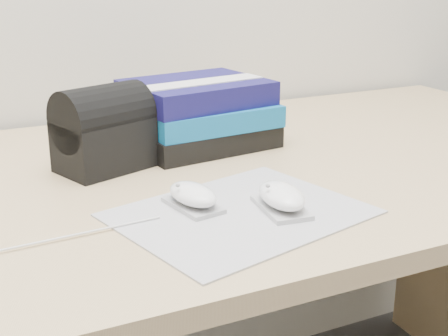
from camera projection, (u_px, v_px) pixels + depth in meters
name	position (u px, v px, depth m)	size (l,w,h in m)	color
desk	(208.00, 272.00, 1.19)	(1.60, 0.80, 0.73)	tan
mousepad	(240.00, 213.00, 0.85)	(0.32, 0.25, 0.00)	gray
mouse_rear	(193.00, 196.00, 0.86)	(0.07, 0.10, 0.04)	#A1A1A3
mouse_front	(281.00, 198.00, 0.86)	(0.07, 0.10, 0.04)	#A9A9AC
usb_cable	(75.00, 235.00, 0.78)	(0.00, 0.00, 0.23)	silver
book_stack	(199.00, 114.00, 1.15)	(0.27, 0.23, 0.12)	black
pouch	(103.00, 129.00, 1.02)	(0.17, 0.14, 0.14)	black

